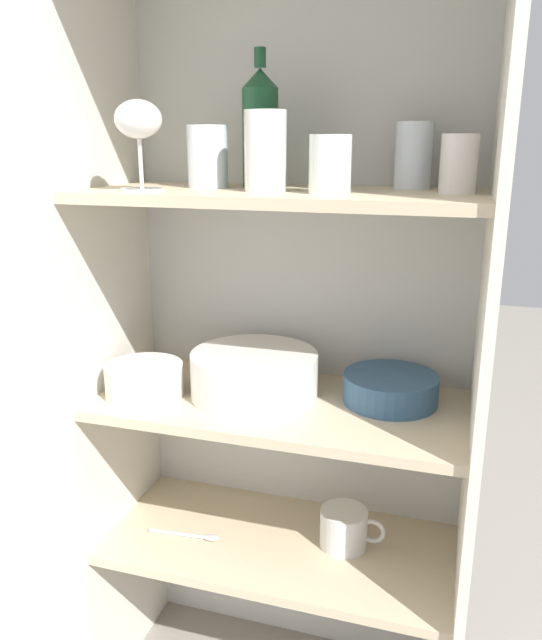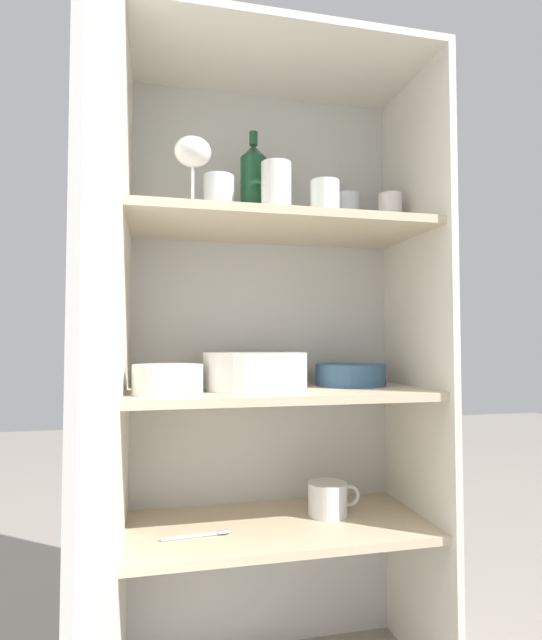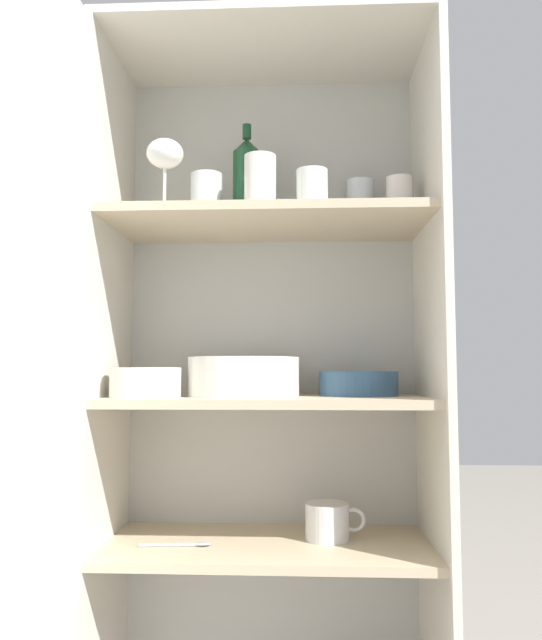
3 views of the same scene
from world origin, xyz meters
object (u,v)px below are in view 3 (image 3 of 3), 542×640
plate_stack_white (244,377)px  mixing_bowl_large (358,382)px  coffee_mug_primary (328,521)px  wine_bottle (247,180)px  serving_bowl_small (146,381)px

plate_stack_white → mixing_bowl_large: 0.27m
plate_stack_white → coffee_mug_primary: (0.19, 0.01, -0.33)m
wine_bottle → serving_bowl_small: (-0.21, -0.11, -0.49)m
plate_stack_white → wine_bottle: bearing=86.5°
serving_bowl_small → coffee_mug_primary: 0.52m
mixing_bowl_large → coffee_mug_primary: 0.33m
plate_stack_white → mixing_bowl_large: (0.27, 0.05, -0.01)m
wine_bottle → serving_bowl_small: 0.54m
serving_bowl_small → coffee_mug_primary: size_ratio=1.15×
plate_stack_white → serving_bowl_small: (-0.21, -0.07, -0.01)m
wine_bottle → plate_stack_white: size_ratio=0.97×
plate_stack_white → coffee_mug_primary: size_ratio=1.88×
wine_bottle → mixing_bowl_large: bearing=1.3°
plate_stack_white → serving_bowl_small: size_ratio=1.63×
serving_bowl_small → mixing_bowl_large: bearing=13.2°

